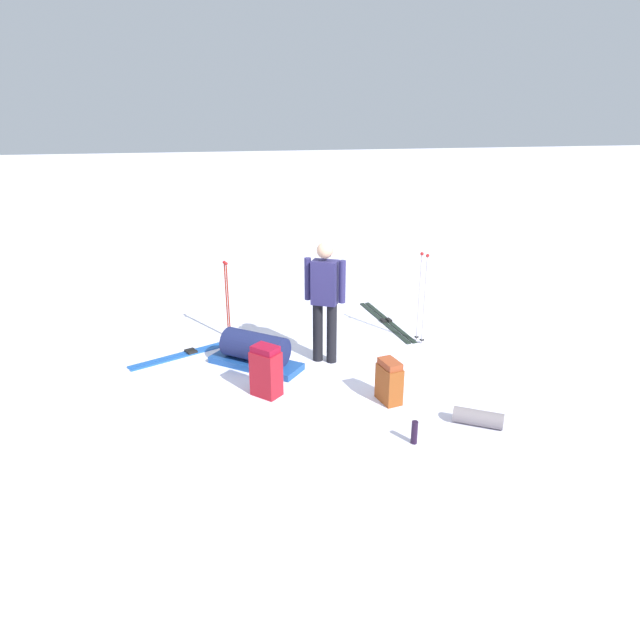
{
  "coord_description": "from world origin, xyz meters",
  "views": [
    {
      "loc": [
        -6.87,
        1.46,
        3.36
      ],
      "look_at": [
        0.0,
        0.0,
        0.7
      ],
      "focal_mm": 31.78,
      "sensor_mm": 36.0,
      "label": 1
    }
  ],
  "objects_px": {
    "ski_poles_planted_near": "(422,294)",
    "backpack_large_dark": "(266,371)",
    "sleeping_mat_rolled": "(478,418)",
    "thermos_bottle": "(414,432)",
    "ski_poles_planted_far": "(227,296)",
    "backpack_bright": "(389,382)",
    "gear_sled": "(255,351)",
    "skier_standing": "(325,296)",
    "ski_pair_far": "(386,321)",
    "ski_pair_near": "(191,352)"
  },
  "relations": [
    {
      "from": "thermos_bottle",
      "to": "backpack_bright",
      "type": "bearing_deg",
      "value": -1.64
    },
    {
      "from": "skier_standing",
      "to": "ski_pair_near",
      "type": "bearing_deg",
      "value": 70.5
    },
    {
      "from": "ski_poles_planted_near",
      "to": "sleeping_mat_rolled",
      "type": "height_order",
      "value": "ski_poles_planted_near"
    },
    {
      "from": "skier_standing",
      "to": "ski_pair_far",
      "type": "xyz_separation_m",
      "value": [
        1.28,
        -1.33,
        -0.94
      ]
    },
    {
      "from": "skier_standing",
      "to": "thermos_bottle",
      "type": "distance_m",
      "value": 2.42
    },
    {
      "from": "ski_pair_far",
      "to": "backpack_bright",
      "type": "bearing_deg",
      "value": 162.38
    },
    {
      "from": "backpack_bright",
      "to": "gear_sled",
      "type": "xyz_separation_m",
      "value": [
        1.32,
        1.47,
        -0.04
      ]
    },
    {
      "from": "ski_poles_planted_far",
      "to": "backpack_large_dark",
      "type": "bearing_deg",
      "value": -170.14
    },
    {
      "from": "ski_pair_far",
      "to": "backpack_large_dark",
      "type": "relative_size",
      "value": 2.97
    },
    {
      "from": "ski_pair_near",
      "to": "gear_sled",
      "type": "distance_m",
      "value": 1.1
    },
    {
      "from": "ski_pair_near",
      "to": "ski_poles_planted_near",
      "type": "distance_m",
      "value": 3.49
    },
    {
      "from": "gear_sled",
      "to": "sleeping_mat_rolled",
      "type": "height_order",
      "value": "gear_sled"
    },
    {
      "from": "gear_sled",
      "to": "skier_standing",
      "type": "bearing_deg",
      "value": -91.52
    },
    {
      "from": "skier_standing",
      "to": "ski_poles_planted_far",
      "type": "relative_size",
      "value": 1.4
    },
    {
      "from": "backpack_bright",
      "to": "sleeping_mat_rolled",
      "type": "height_order",
      "value": "backpack_bright"
    },
    {
      "from": "ski_poles_planted_far",
      "to": "backpack_bright",
      "type": "bearing_deg",
      "value": -143.95
    },
    {
      "from": "ski_poles_planted_far",
      "to": "gear_sled",
      "type": "xyz_separation_m",
      "value": [
        -1.11,
        -0.29,
        -0.46
      ]
    },
    {
      "from": "backpack_bright",
      "to": "sleeping_mat_rolled",
      "type": "bearing_deg",
      "value": -132.31
    },
    {
      "from": "ski_pair_near",
      "to": "ski_pair_far",
      "type": "distance_m",
      "value": 3.23
    },
    {
      "from": "ski_poles_planted_far",
      "to": "gear_sled",
      "type": "relative_size",
      "value": 0.95
    },
    {
      "from": "ski_poles_planted_near",
      "to": "thermos_bottle",
      "type": "height_order",
      "value": "ski_poles_planted_near"
    },
    {
      "from": "skier_standing",
      "to": "sleeping_mat_rolled",
      "type": "distance_m",
      "value": 2.57
    },
    {
      "from": "backpack_large_dark",
      "to": "gear_sled",
      "type": "xyz_separation_m",
      "value": [
        0.86,
        0.05,
        -0.1
      ]
    },
    {
      "from": "gear_sled",
      "to": "thermos_bottle",
      "type": "relative_size",
      "value": 4.95
    },
    {
      "from": "backpack_large_dark",
      "to": "backpack_bright",
      "type": "relative_size",
      "value": 1.22
    },
    {
      "from": "ski_poles_planted_near",
      "to": "backpack_large_dark",
      "type": "bearing_deg",
      "value": 115.79
    },
    {
      "from": "ski_pair_near",
      "to": "sleeping_mat_rolled",
      "type": "distance_m",
      "value": 4.14
    },
    {
      "from": "ski_pair_near",
      "to": "ski_poles_planted_near",
      "type": "xyz_separation_m",
      "value": [
        -0.29,
        -3.39,
        0.75
      ]
    },
    {
      "from": "ski_poles_planted_near",
      "to": "ski_poles_planted_far",
      "type": "relative_size",
      "value": 1.14
    },
    {
      "from": "gear_sled",
      "to": "ski_poles_planted_far",
      "type": "bearing_deg",
      "value": 14.84
    },
    {
      "from": "ski_pair_far",
      "to": "gear_sled",
      "type": "relative_size",
      "value": 1.51
    },
    {
      "from": "sleeping_mat_rolled",
      "to": "thermos_bottle",
      "type": "height_order",
      "value": "thermos_bottle"
    },
    {
      "from": "ski_pair_far",
      "to": "thermos_bottle",
      "type": "height_order",
      "value": "thermos_bottle"
    },
    {
      "from": "skier_standing",
      "to": "gear_sled",
      "type": "xyz_separation_m",
      "value": [
        0.03,
        0.97,
        -0.73
      ]
    },
    {
      "from": "ski_pair_far",
      "to": "backpack_large_dark",
      "type": "distance_m",
      "value": 3.09
    },
    {
      "from": "ski_pair_far",
      "to": "ski_poles_planted_near",
      "type": "bearing_deg",
      "value": -166.34
    },
    {
      "from": "skier_standing",
      "to": "sleeping_mat_rolled",
      "type": "xyz_separation_m",
      "value": [
        -2.03,
        -1.32,
        -0.86
      ]
    },
    {
      "from": "ski_pair_far",
      "to": "gear_sled",
      "type": "xyz_separation_m",
      "value": [
        -1.25,
        2.29,
        0.21
      ]
    },
    {
      "from": "ski_pair_far",
      "to": "thermos_bottle",
      "type": "xyz_separation_m",
      "value": [
        -3.51,
        0.84,
        0.12
      ]
    },
    {
      "from": "ski_poles_planted_near",
      "to": "sleeping_mat_rolled",
      "type": "xyz_separation_m",
      "value": [
        -2.39,
        0.23,
        -0.68
      ]
    },
    {
      "from": "skier_standing",
      "to": "gear_sled",
      "type": "relative_size",
      "value": 1.32
    },
    {
      "from": "ski_poles_planted_far",
      "to": "ski_pair_near",
      "type": "bearing_deg",
      "value": 129.44
    },
    {
      "from": "skier_standing",
      "to": "backpack_large_dark",
      "type": "distance_m",
      "value": 1.39
    },
    {
      "from": "ski_pair_far",
      "to": "thermos_bottle",
      "type": "relative_size",
      "value": 7.48
    },
    {
      "from": "skier_standing",
      "to": "ski_poles_planted_near",
      "type": "xyz_separation_m",
      "value": [
        0.36,
        -1.55,
        -0.19
      ]
    },
    {
      "from": "backpack_large_dark",
      "to": "skier_standing",
      "type": "bearing_deg",
      "value": -47.87
    },
    {
      "from": "sleeping_mat_rolled",
      "to": "ski_pair_near",
      "type": "bearing_deg",
      "value": 49.67
    },
    {
      "from": "sleeping_mat_rolled",
      "to": "gear_sled",
      "type": "bearing_deg",
      "value": 47.98
    },
    {
      "from": "backpack_large_dark",
      "to": "sleeping_mat_rolled",
      "type": "bearing_deg",
      "value": -118.25
    },
    {
      "from": "ski_pair_near",
      "to": "skier_standing",
      "type": "bearing_deg",
      "value": -109.5
    }
  ]
}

